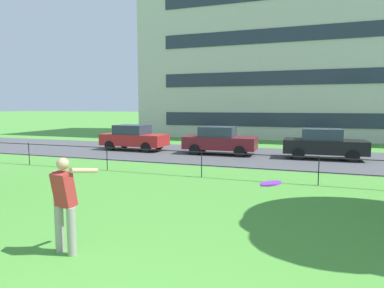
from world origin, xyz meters
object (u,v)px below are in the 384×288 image
car_maroon_right (220,140)px  car_red_center (134,137)px  apartment_building_background (345,21)px  frisbee (270,183)px  car_black_far_right (324,144)px  person_thrower (65,202)px

car_maroon_right → car_red_center: bearing=179.9°
car_maroon_right → apartment_building_background: bearing=63.4°
car_red_center → apartment_building_background: (12.56, 14.29, 9.10)m
frisbee → apartment_building_background: bearing=84.6°
frisbee → car_maroon_right: bearing=107.3°
car_black_far_right → apartment_building_background: 16.98m
person_thrower → car_red_center: bearing=114.3°
car_red_center → car_black_far_right: 10.86m
person_thrower → apartment_building_background: (6.41, 27.89, 8.92)m
car_black_far_right → apartment_building_background: bearing=83.2°
frisbee → car_black_far_right: bearing=86.0°
person_thrower → car_maroon_right: size_ratio=0.44×
apartment_building_background → person_thrower: bearing=-102.9°
car_maroon_right → frisbee: bearing=-72.7°
car_maroon_right → apartment_building_background: 18.40m
car_black_far_right → car_maroon_right: bearing=-179.3°
car_red_center → car_maroon_right: (5.41, -0.01, 0.00)m
frisbee → apartment_building_background: 29.79m
frisbee → person_thrower: bearing=170.2°
car_maroon_right → apartment_building_background: size_ratio=0.12×
person_thrower → car_red_center: (-6.15, 13.60, -0.18)m
car_red_center → apartment_building_background: 21.09m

